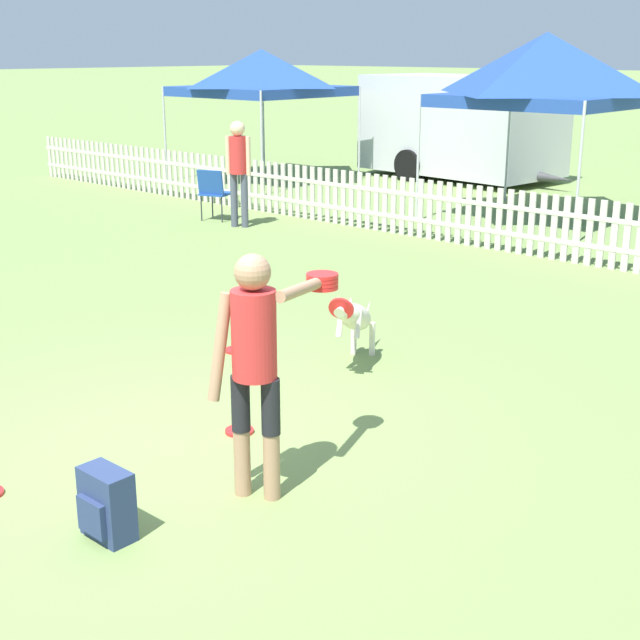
{
  "coord_description": "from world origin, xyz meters",
  "views": [
    {
      "loc": [
        4.75,
        -3.63,
        2.76
      ],
      "look_at": [
        0.37,
        1.24,
        0.76
      ],
      "focal_mm": 50.0,
      "sensor_mm": 36.0,
      "label": 1
    }
  ],
  "objects_px": {
    "frisbee_near_dog": "(239,431)",
    "canopy_tent_main": "(262,73)",
    "frisbee_near_handler": "(236,350)",
    "folding_chair_blue_left": "(214,190)",
    "canopy_tent_secondary": "(545,70)",
    "spectator_standing": "(238,163)",
    "leaping_dog": "(354,317)",
    "handler_person": "(259,347)",
    "backpack_on_grass": "(106,505)",
    "equipment_trailer": "(461,125)"
  },
  "relations": [
    {
      "from": "frisbee_near_dog",
      "to": "canopy_tent_main",
      "type": "height_order",
      "value": "canopy_tent_main"
    },
    {
      "from": "frisbee_near_handler",
      "to": "folding_chair_blue_left",
      "type": "xyz_separation_m",
      "value": [
        -5.26,
        4.4,
        0.5
      ]
    },
    {
      "from": "frisbee_near_handler",
      "to": "canopy_tent_secondary",
      "type": "bearing_deg",
      "value": 99.12
    },
    {
      "from": "frisbee_near_handler",
      "to": "folding_chair_blue_left",
      "type": "bearing_deg",
      "value": 140.1
    },
    {
      "from": "canopy_tent_main",
      "to": "spectator_standing",
      "type": "bearing_deg",
      "value": -48.57
    },
    {
      "from": "leaping_dog",
      "to": "canopy_tent_secondary",
      "type": "height_order",
      "value": "canopy_tent_secondary"
    },
    {
      "from": "handler_person",
      "to": "spectator_standing",
      "type": "height_order",
      "value": "spectator_standing"
    },
    {
      "from": "frisbee_near_dog",
      "to": "spectator_standing",
      "type": "xyz_separation_m",
      "value": [
        -5.94,
        5.56,
        1.01
      ]
    },
    {
      "from": "folding_chair_blue_left",
      "to": "spectator_standing",
      "type": "height_order",
      "value": "spectator_standing"
    },
    {
      "from": "frisbee_near_handler",
      "to": "spectator_standing",
      "type": "bearing_deg",
      "value": 136.54
    },
    {
      "from": "folding_chair_blue_left",
      "to": "spectator_standing",
      "type": "xyz_separation_m",
      "value": [
        0.72,
        -0.1,
        0.51
      ]
    },
    {
      "from": "frisbee_near_dog",
      "to": "backpack_on_grass",
      "type": "relative_size",
      "value": 0.5
    },
    {
      "from": "backpack_on_grass",
      "to": "equipment_trailer",
      "type": "relative_size",
      "value": 0.08
    },
    {
      "from": "frisbee_near_handler",
      "to": "folding_chair_blue_left",
      "type": "relative_size",
      "value": 0.25
    },
    {
      "from": "canopy_tent_secondary",
      "to": "equipment_trailer",
      "type": "bearing_deg",
      "value": 138.1
    },
    {
      "from": "frisbee_near_dog",
      "to": "leaping_dog",
      "type": "bearing_deg",
      "value": 99.78
    },
    {
      "from": "backpack_on_grass",
      "to": "equipment_trailer",
      "type": "bearing_deg",
      "value": 116.09
    },
    {
      "from": "frisbee_near_dog",
      "to": "folding_chair_blue_left",
      "type": "xyz_separation_m",
      "value": [
        -6.66,
        5.66,
        0.5
      ]
    },
    {
      "from": "folding_chair_blue_left",
      "to": "canopy_tent_secondary",
      "type": "xyz_separation_m",
      "value": [
        3.96,
        3.67,
        1.93
      ]
    },
    {
      "from": "frisbee_near_dog",
      "to": "spectator_standing",
      "type": "bearing_deg",
      "value": 136.89
    },
    {
      "from": "handler_person",
      "to": "backpack_on_grass",
      "type": "xyz_separation_m",
      "value": [
        -0.28,
        -0.99,
        -0.79
      ]
    },
    {
      "from": "canopy_tent_secondary",
      "to": "equipment_trailer",
      "type": "distance_m",
      "value": 5.19
    },
    {
      "from": "leaping_dog",
      "to": "spectator_standing",
      "type": "xyz_separation_m",
      "value": [
        -5.65,
        3.88,
        0.55
      ]
    },
    {
      "from": "leaping_dog",
      "to": "canopy_tent_main",
      "type": "xyz_separation_m",
      "value": [
        -9.23,
        7.93,
        1.81
      ]
    },
    {
      "from": "backpack_on_grass",
      "to": "spectator_standing",
      "type": "height_order",
      "value": "spectator_standing"
    },
    {
      "from": "spectator_standing",
      "to": "frisbee_near_handler",
      "type": "bearing_deg",
      "value": 109.91
    },
    {
      "from": "spectator_standing",
      "to": "leaping_dog",
      "type": "bearing_deg",
      "value": 118.87
    },
    {
      "from": "folding_chair_blue_left",
      "to": "leaping_dog",
      "type": "bearing_deg",
      "value": 127.77
    },
    {
      "from": "handler_person",
      "to": "folding_chair_blue_left",
      "type": "bearing_deg",
      "value": 114.41
    },
    {
      "from": "canopy_tent_secondary",
      "to": "folding_chair_blue_left",
      "type": "bearing_deg",
      "value": -137.22
    },
    {
      "from": "folding_chair_blue_left",
      "to": "canopy_tent_main",
      "type": "height_order",
      "value": "canopy_tent_main"
    },
    {
      "from": "spectator_standing",
      "to": "equipment_trailer",
      "type": "relative_size",
      "value": 0.33
    },
    {
      "from": "leaping_dog",
      "to": "canopy_tent_secondary",
      "type": "bearing_deg",
      "value": -98.35
    },
    {
      "from": "handler_person",
      "to": "canopy_tent_main",
      "type": "bearing_deg",
      "value": 109.6
    },
    {
      "from": "handler_person",
      "to": "frisbee_near_dog",
      "type": "bearing_deg",
      "value": 119.66
    },
    {
      "from": "handler_person",
      "to": "leaping_dog",
      "type": "bearing_deg",
      "value": 90.28
    },
    {
      "from": "handler_person",
      "to": "canopy_tent_main",
      "type": "height_order",
      "value": "canopy_tent_main"
    },
    {
      "from": "frisbee_near_handler",
      "to": "canopy_tent_main",
      "type": "distance_m",
      "value": 11.86
    },
    {
      "from": "frisbee_near_handler",
      "to": "canopy_tent_main",
      "type": "xyz_separation_m",
      "value": [
        -8.11,
        8.35,
        2.27
      ]
    },
    {
      "from": "frisbee_near_handler",
      "to": "canopy_tent_main",
      "type": "height_order",
      "value": "canopy_tent_main"
    },
    {
      "from": "backpack_on_grass",
      "to": "folding_chair_blue_left",
      "type": "xyz_separation_m",
      "value": [
        -7.19,
        7.2,
        0.3
      ]
    },
    {
      "from": "canopy_tent_main",
      "to": "canopy_tent_secondary",
      "type": "bearing_deg",
      "value": -2.38
    },
    {
      "from": "leaping_dog",
      "to": "backpack_on_grass",
      "type": "xyz_separation_m",
      "value": [
        0.81,
        -3.22,
        -0.26
      ]
    },
    {
      "from": "backpack_on_grass",
      "to": "canopy_tent_main",
      "type": "relative_size",
      "value": 0.14
    },
    {
      "from": "leaping_dog",
      "to": "canopy_tent_main",
      "type": "distance_m",
      "value": 12.3
    },
    {
      "from": "canopy_tent_main",
      "to": "frisbee_near_dog",
      "type": "bearing_deg",
      "value": -45.29
    },
    {
      "from": "folding_chair_blue_left",
      "to": "equipment_trailer",
      "type": "distance_m",
      "value": 7.07
    },
    {
      "from": "frisbee_near_dog",
      "to": "canopy_tent_main",
      "type": "distance_m",
      "value": 13.71
    },
    {
      "from": "canopy_tent_main",
      "to": "backpack_on_grass",
      "type": "bearing_deg",
      "value": -48.01
    },
    {
      "from": "folding_chair_blue_left",
      "to": "canopy_tent_main",
      "type": "xyz_separation_m",
      "value": [
        -2.85,
        3.95,
        1.77
      ]
    }
  ]
}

